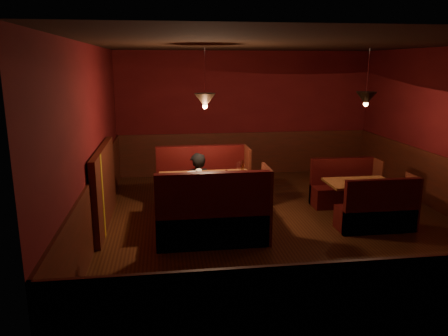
{
  "coord_description": "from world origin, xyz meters",
  "views": [
    {
      "loc": [
        -1.92,
        -6.68,
        2.61
      ],
      "look_at": [
        -0.97,
        0.17,
        0.95
      ],
      "focal_mm": 35.0,
      "sensor_mm": 36.0,
      "label": 1
    }
  ],
  "objects": [
    {
      "name": "room",
      "position": [
        -0.28,
        0.04,
        1.05
      ],
      "size": [
        6.02,
        7.02,
        2.92
      ],
      "color": "#33160B",
      "rests_on": "ground"
    },
    {
      "name": "main_table",
      "position": [
        -1.25,
        0.18,
        0.63
      ],
      "size": [
        1.52,
        0.92,
        1.06
      ],
      "color": "brown",
      "rests_on": "ground"
    },
    {
      "name": "second_bench_near",
      "position": [
        1.42,
        -0.51,
        0.28
      ],
      "size": [
        1.24,
        0.46,
        0.88
      ],
      "color": "#350A07",
      "rests_on": "ground"
    },
    {
      "name": "diner_b",
      "position": [
        -1.25,
        -0.42,
        0.7
      ],
      "size": [
        0.72,
        0.58,
        1.39
      ],
      "primitive_type": "imported",
      "rotation": [
        0.0,
        0.0,
        -0.08
      ],
      "color": "black",
      "rests_on": "ground"
    },
    {
      "name": "main_bench_near",
      "position": [
        -1.23,
        -0.69,
        0.36
      ],
      "size": [
        1.67,
        0.6,
        1.14
      ],
      "color": "#350A07",
      "rests_on": "ground"
    },
    {
      "name": "diner_a",
      "position": [
        -1.36,
        0.8,
        0.72
      ],
      "size": [
        0.6,
        0.49,
        1.44
      ],
      "primitive_type": "imported",
      "rotation": [
        0.0,
        0.0,
        3.45
      ],
      "color": "black",
      "rests_on": "ground"
    },
    {
      "name": "second_bench_far",
      "position": [
        1.42,
        0.83,
        0.28
      ],
      "size": [
        1.24,
        0.46,
        0.88
      ],
      "color": "#350A07",
      "rests_on": "ground"
    },
    {
      "name": "main_bench_far",
      "position": [
        -1.23,
        1.04,
        0.36
      ],
      "size": [
        1.67,
        0.6,
        1.14
      ],
      "color": "#350A07",
      "rests_on": "ground"
    },
    {
      "name": "second_table",
      "position": [
        1.4,
        0.16,
        0.47
      ],
      "size": [
        1.12,
        0.72,
        0.63
      ],
      "color": "brown",
      "rests_on": "ground"
    }
  ]
}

